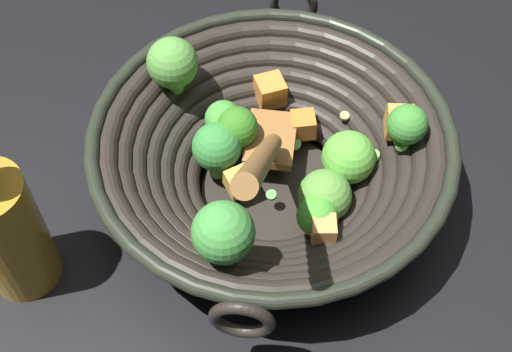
{
  "coord_description": "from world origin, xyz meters",
  "views": [
    {
      "loc": [
        -0.41,
        0.02,
        0.6
      ],
      "look_at": [
        -0.0,
        0.02,
        0.03
      ],
      "focal_mm": 48.52,
      "sensor_mm": 36.0,
      "label": 1
    }
  ],
  "objects": [
    {
      "name": "ground_plane",
      "position": [
        0.0,
        0.0,
        0.0
      ],
      "size": [
        4.0,
        4.0,
        0.0
      ],
      "primitive_type": "plane",
      "color": "black"
    },
    {
      "name": "wok",
      "position": [
        -0.0,
        0.0,
        0.06
      ],
      "size": [
        0.39,
        0.35,
        0.26
      ],
      "color": "black",
      "rests_on": "ground"
    },
    {
      "name": "cooking_oil_bottle",
      "position": [
        -0.09,
        0.24,
        0.08
      ],
      "size": [
        0.07,
        0.07,
        0.19
      ],
      "color": "#AD7F23",
      "rests_on": "ground"
    }
  ]
}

